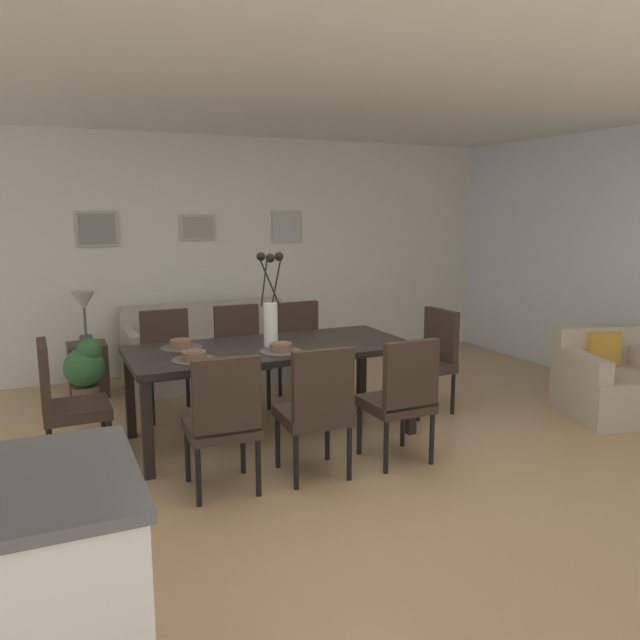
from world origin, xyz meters
The scene contains 27 objects.
ground_plane centered at (0.00, 0.00, 0.00)m, with size 9.00×9.00×0.00m, color tan.
back_wall_panel centered at (0.00, 3.25, 1.30)m, with size 9.00×0.10×2.60m, color silver.
ceiling_panel centered at (0.00, 0.40, 2.64)m, with size 9.00×7.20×0.08m, color white.
dining_table centered at (-0.07, 0.86, 0.67)m, with size 2.20×0.97×0.74m.
dining_chair_near_left centered at (-0.70, -0.01, 0.51)m, with size 0.46×0.46×0.92m.
dining_chair_near_right centered at (-0.71, 1.77, 0.51)m, with size 0.44×0.44×0.92m.
dining_chair_far_left centered at (-0.07, -0.04, 0.51)m, with size 0.46×0.46×0.92m.
dining_chair_far_right centered at (-0.05, 1.77, 0.51)m, with size 0.46×0.46×0.92m.
dining_chair_mid_left centered at (0.58, -0.05, 0.51)m, with size 0.45×0.45×0.92m.
dining_chair_mid_right centered at (0.56, 1.73, 0.51)m, with size 0.46×0.46×0.92m.
dining_chair_head_west centered at (-1.60, 0.83, 0.51)m, with size 0.45×0.45×0.92m.
dining_chair_head_east centered at (1.45, 0.88, 0.51)m, with size 0.47×0.47×0.92m.
centerpiece_vase centered at (-0.07, 0.86, 1.02)m, with size 0.21×0.23×0.73m.
placemat_near_left centered at (-0.73, 0.64, 0.74)m, with size 0.32×0.32×0.01m, color #4C4742.
bowl_near_left centered at (-0.73, 0.64, 0.78)m, with size 0.17×0.17×0.07m.
placemat_near_right centered at (-0.73, 1.08, 0.74)m, with size 0.32×0.32×0.01m, color #4C4742.
bowl_near_right centered at (-0.73, 1.08, 0.78)m, with size 0.17×0.17×0.07m.
placemat_far_left centered at (-0.07, 0.64, 0.74)m, with size 0.32×0.32×0.01m, color #4C4742.
bowl_far_left centered at (-0.07, 0.64, 0.78)m, with size 0.17×0.17×0.07m.
sofa centered at (-0.08, 2.70, 0.28)m, with size 1.77×0.84×0.80m.
side_table centered at (-1.32, 2.64, 0.26)m, with size 0.36×0.36×0.52m, color #3D2D23.
table_lamp centered at (-1.32, 2.64, 0.89)m, with size 0.22×0.22×0.51m.
armchair centered at (2.85, 0.11, 0.29)m, with size 0.99×0.99×0.75m.
framed_picture_left centered at (-1.12, 3.18, 1.60)m, with size 0.41×0.03×0.37m.
framed_picture_center centered at (-0.07, 3.18, 1.60)m, with size 0.39×0.03×0.28m.
framed_picture_right centered at (0.98, 3.18, 1.60)m, with size 0.37×0.03×0.37m.
potted_plant centered at (-1.38, 2.16, 0.37)m, with size 0.36×0.36×0.67m.
Camera 1 is at (-1.70, -3.70, 1.80)m, focal length 35.17 mm.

